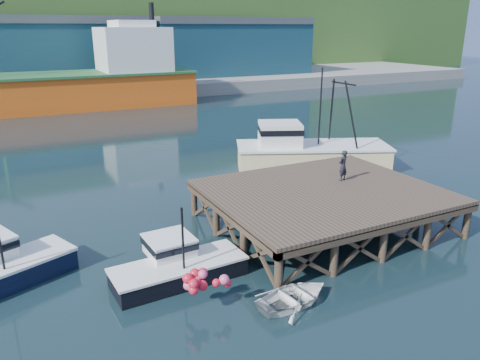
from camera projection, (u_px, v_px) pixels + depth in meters
ground at (233, 246)px, 23.62m from camera, size 300.00×300.00×0.00m
wharf at (326, 194)px, 25.23m from camera, size 12.00×10.00×2.62m
far_quay at (58, 84)px, 82.58m from camera, size 160.00×40.00×2.00m
warehouse_mid at (58, 53)px, 76.63m from camera, size 28.00×16.00×9.00m
warehouse_right at (224, 49)px, 89.57m from camera, size 30.00×16.00×9.00m
cargo_ship at (7, 86)px, 59.58m from camera, size 55.50×10.00×13.75m
hillside at (36, 25)px, 104.86m from camera, size 220.00×50.00×22.00m
boat_black at (177, 264)px, 20.38m from camera, size 5.92×4.98×3.60m
trawler at (310, 150)px, 35.69m from camera, size 12.17×8.41×7.70m
dinghy at (294, 297)px, 18.54m from camera, size 3.48×2.67×0.67m
dockworker at (343, 166)px, 26.58m from camera, size 0.75×0.61×1.78m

